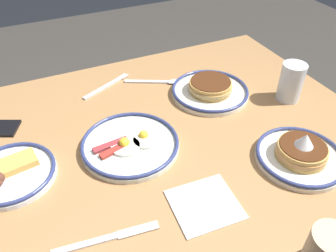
% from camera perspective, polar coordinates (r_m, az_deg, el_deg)
% --- Properties ---
extents(dining_table, '(1.22, 0.91, 0.75)m').
position_cam_1_polar(dining_table, '(1.04, -0.68, -4.83)').
color(dining_table, '#A07345').
rests_on(dining_table, ground_plane).
extents(plate_near_main, '(0.27, 0.27, 0.04)m').
position_cam_1_polar(plate_near_main, '(0.93, -6.37, -3.06)').
color(plate_near_main, silver).
rests_on(plate_near_main, dining_table).
extents(plate_center_pancakes, '(0.23, 0.23, 0.09)m').
position_cam_1_polar(plate_center_pancakes, '(0.95, 21.36, -4.45)').
color(plate_center_pancakes, silver).
rests_on(plate_center_pancakes, dining_table).
extents(plate_far_companion, '(0.26, 0.26, 0.05)m').
position_cam_1_polar(plate_far_companion, '(1.14, 7.08, 6.07)').
color(plate_far_companion, silver).
rests_on(plate_far_companion, dining_table).
extents(plate_far_side, '(0.22, 0.22, 0.05)m').
position_cam_1_polar(plate_far_side, '(0.93, -24.89, -7.27)').
color(plate_far_side, white).
rests_on(plate_far_side, dining_table).
extents(drinking_glass, '(0.08, 0.08, 0.12)m').
position_cam_1_polar(drinking_glass, '(1.16, 19.89, 6.69)').
color(drinking_glass, silver).
rests_on(drinking_glass, dining_table).
extents(paper_napkin, '(0.16, 0.15, 0.00)m').
position_cam_1_polar(paper_napkin, '(0.81, 6.18, -12.95)').
color(paper_napkin, white).
rests_on(paper_napkin, dining_table).
extents(fork_near, '(0.19, 0.10, 0.01)m').
position_cam_1_polar(fork_near, '(1.20, -10.24, 6.65)').
color(fork_near, silver).
rests_on(fork_near, dining_table).
extents(butter_knife, '(0.23, 0.04, 0.01)m').
position_cam_1_polar(butter_knife, '(0.76, -10.24, -18.07)').
color(butter_knife, silver).
rests_on(butter_knife, dining_table).
extents(tea_spoon, '(0.18, 0.10, 0.01)m').
position_cam_1_polar(tea_spoon, '(1.20, -1.46, 7.45)').
color(tea_spoon, silver).
rests_on(tea_spoon, dining_table).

